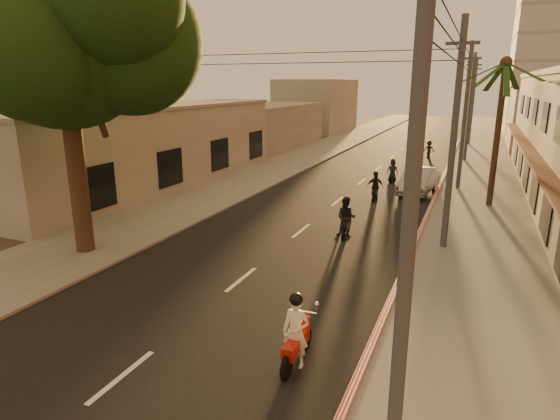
# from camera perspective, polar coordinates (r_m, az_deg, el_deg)

# --- Properties ---
(ground) EXTENTS (160.00, 160.00, 0.00)m
(ground) POSITION_cam_1_polar(r_m,az_deg,el_deg) (14.85, -8.38, -11.30)
(ground) COLOR #383023
(ground) RESTS_ON ground
(road) EXTENTS (10.00, 140.00, 0.02)m
(road) POSITION_cam_1_polar(r_m,az_deg,el_deg) (32.74, 9.93, 3.42)
(road) COLOR black
(road) RESTS_ON ground
(sidewalk_right) EXTENTS (5.00, 140.00, 0.12)m
(sidewalk_right) POSITION_cam_1_polar(r_m,az_deg,el_deg) (31.96, 23.13, 2.22)
(sidewalk_right) COLOR slate
(sidewalk_right) RESTS_ON ground
(sidewalk_left) EXTENTS (5.00, 140.00, 0.12)m
(sidewalk_left) POSITION_cam_1_polar(r_m,az_deg,el_deg) (35.11, -2.09, 4.52)
(sidewalk_left) COLOR slate
(sidewalk_left) RESTS_ON ground
(curb_stripe) EXTENTS (0.20, 60.00, 0.20)m
(curb_stripe) POSITION_cam_1_polar(r_m,az_deg,el_deg) (27.14, 18.02, 0.65)
(curb_stripe) COLOR red
(curb_stripe) RESTS_ON ground
(left_building) EXTENTS (8.20, 24.20, 5.20)m
(left_building) POSITION_cam_1_polar(r_m,az_deg,el_deg) (33.13, -16.97, 7.67)
(left_building) COLOR #A59F95
(left_building) RESTS_ON ground
(broadleaf_tree) EXTENTS (9.60, 8.70, 12.10)m
(broadleaf_tree) POSITION_cam_1_polar(r_m,az_deg,el_deg) (19.25, -24.04, 19.62)
(broadleaf_tree) COLOR black
(broadleaf_tree) RESTS_ON ground
(palm_tree) EXTENTS (5.00, 5.00, 8.20)m
(palm_tree) POSITION_cam_1_polar(r_m,az_deg,el_deg) (27.30, 25.74, 14.97)
(palm_tree) COLOR black
(palm_tree) RESTS_ON ground
(utility_poles) EXTENTS (1.20, 48.26, 9.00)m
(utility_poles) POSITION_cam_1_polar(r_m,az_deg,el_deg) (31.29, 21.96, 14.09)
(utility_poles) COLOR #38383A
(utility_poles) RESTS_ON ground
(filler_right) EXTENTS (8.00, 14.00, 6.00)m
(filler_right) POSITION_cam_1_polar(r_m,az_deg,el_deg) (56.82, 30.26, 9.60)
(filler_right) COLOR #A59F95
(filler_right) RESTS_ON ground
(filler_left_near) EXTENTS (8.00, 14.00, 4.40)m
(filler_left_near) POSITION_cam_1_polar(r_m,az_deg,el_deg) (50.13, -2.14, 10.22)
(filler_left_near) COLOR #A59F95
(filler_left_near) RESTS_ON ground
(filler_left_far) EXTENTS (8.00, 14.00, 7.00)m
(filler_left_far) POSITION_cam_1_polar(r_m,az_deg,el_deg) (66.76, 4.52, 12.56)
(filler_left_far) COLOR #A59F95
(filler_left_far) RESTS_ON ground
(scooter_red) EXTENTS (0.73, 1.93, 1.90)m
(scooter_red) POSITION_cam_1_polar(r_m,az_deg,el_deg) (11.50, 1.99, -14.88)
(scooter_red) COLOR black
(scooter_red) RESTS_ON ground
(scooter_mid_a) EXTENTS (0.97, 1.87, 1.84)m
(scooter_mid_a) POSITION_cam_1_polar(r_m,az_deg,el_deg) (20.76, 8.06, -1.01)
(scooter_mid_a) COLOR black
(scooter_mid_a) RESTS_ON ground
(scooter_mid_b) EXTENTS (1.03, 1.74, 1.70)m
(scooter_mid_b) POSITION_cam_1_polar(r_m,az_deg,el_deg) (27.61, 11.51, 2.76)
(scooter_mid_b) COLOR black
(scooter_mid_b) RESTS_ON ground
(scooter_far_a) EXTENTS (0.83, 1.66, 1.63)m
(scooter_far_a) POSITION_cam_1_polar(r_m,az_deg,el_deg) (32.90, 13.55, 4.57)
(scooter_far_a) COLOR black
(scooter_far_a) RESTS_ON ground
(scooter_far_b) EXTENTS (1.06, 1.64, 1.61)m
(scooter_far_b) POSITION_cam_1_polar(r_m,az_deg,el_deg) (44.73, 17.70, 7.02)
(scooter_far_b) COLOR black
(scooter_far_b) RESTS_ON ground
(parked_car) EXTENTS (2.35, 4.93, 1.54)m
(parked_car) POSITION_cam_1_polar(r_m,az_deg,el_deg) (30.04, 16.48, 3.45)
(parked_car) COLOR #9B9FA3
(parked_car) RESTS_ON ground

